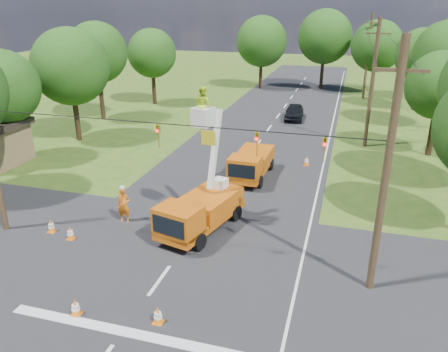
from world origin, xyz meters
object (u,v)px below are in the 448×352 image
(pole_right_near, at_px, (386,172))
(tree_left_e, at_px, (97,53))
(traffic_cone_0, at_px, (76,307))
(tree_left_c, at_px, (2,87))
(second_truck, at_px, (251,163))
(tree_left_f, at_px, (152,53))
(pole_right_mid, at_px, (372,83))
(tree_far_b, at_px, (325,37))
(tree_right_d, at_px, (448,55))
(tree_far_c, at_px, (377,46))
(pole_right_far, at_px, (368,56))
(traffic_cone_5, at_px, (51,226))
(traffic_cone_4, at_px, (70,233))
(traffic_cone_7, at_px, (307,161))
(tree_right_e, at_px, (422,55))
(traffic_cone_3, at_px, (259,177))
(bucket_truck, at_px, (200,202))
(tree_far_a, at_px, (262,41))
(tree_left_d, at_px, (70,67))
(distant_car, at_px, (294,112))
(traffic_cone_1, at_px, (158,315))
(tree_right_c, at_px, (440,86))
(ground_worker, at_px, (124,205))
(traffic_cone_2, at_px, (229,195))

(pole_right_near, xyz_separation_m, tree_left_e, (-25.30, 22.00, 1.38))
(traffic_cone_0, bearing_deg, tree_left_c, 136.09)
(second_truck, height_order, tree_left_f, tree_left_f)
(pole_right_mid, xyz_separation_m, tree_far_b, (-5.50, 25.00, 1.70))
(pole_right_mid, height_order, tree_right_d, pole_right_mid)
(tree_far_b, relative_size, tree_far_c, 1.12)
(pole_right_far, bearing_deg, pole_right_mid, -90.00)
(traffic_cone_5, height_order, tree_right_d, tree_right_d)
(traffic_cone_4, xyz_separation_m, pole_right_mid, (14.15, 20.00, 4.75))
(traffic_cone_7, xyz_separation_m, tree_right_e, (9.38, 21.05, 5.45))
(pole_right_near, relative_size, tree_left_e, 1.06)
(traffic_cone_3, bearing_deg, tree_far_c, 76.39)
(bucket_truck, xyz_separation_m, tree_right_d, (14.55, 24.34, 5.08))
(pole_right_far, bearing_deg, traffic_cone_3, -102.68)
(pole_right_near, distance_m, tree_left_c, 26.57)
(pole_right_mid, bearing_deg, traffic_cone_0, -113.13)
(tree_far_b, bearing_deg, pole_right_near, -83.03)
(pole_right_far, distance_m, tree_left_c, 39.83)
(tree_left_c, relative_size, tree_left_e, 0.86)
(pole_right_far, distance_m, tree_left_f, 25.36)
(tree_far_a, bearing_deg, traffic_cone_7, -72.04)
(traffic_cone_7, relative_size, tree_left_d, 0.08)
(tree_left_e, bearing_deg, pole_right_far, 35.43)
(tree_right_e, bearing_deg, tree_far_b, 137.20)
(traffic_cone_3, distance_m, tree_right_d, 22.36)
(tree_left_f, distance_m, tree_far_a, 16.29)
(traffic_cone_4, distance_m, tree_left_e, 25.41)
(tree_far_b, bearing_deg, traffic_cone_4, -100.88)
(traffic_cone_0, bearing_deg, tree_far_c, 76.08)
(distant_car, relative_size, traffic_cone_5, 6.21)
(traffic_cone_1, height_order, traffic_cone_3, same)
(tree_right_c, distance_m, tree_right_e, 16.02)
(pole_right_mid, xyz_separation_m, tree_far_a, (-13.50, 23.00, 1.08))
(traffic_cone_5, xyz_separation_m, tree_far_b, (10.02, 44.63, 6.45))
(traffic_cone_3, relative_size, tree_left_d, 0.08)
(ground_worker, xyz_separation_m, traffic_cone_0, (1.87, -7.31, -0.62))
(pole_right_near, distance_m, tree_left_e, 33.56)
(distant_car, bearing_deg, tree_far_b, 82.35)
(tree_far_a, bearing_deg, tree_left_c, -108.69)
(tree_left_f, bearing_deg, bucket_truck, -61.17)
(traffic_cone_1, distance_m, tree_far_b, 49.87)
(tree_right_e, bearing_deg, tree_right_d, -82.87)
(traffic_cone_2, relative_size, tree_left_c, 0.09)
(bucket_truck, height_order, ground_worker, bucket_truck)
(traffic_cone_4, distance_m, tree_right_c, 27.21)
(traffic_cone_4, relative_size, tree_left_d, 0.08)
(traffic_cone_4, bearing_deg, traffic_cone_0, -53.94)
(tree_left_f, distance_m, tree_far_c, 27.10)
(pole_right_far, relative_size, tree_left_e, 1.06)
(traffic_cone_1, xyz_separation_m, traffic_cone_5, (-8.04, 4.78, 0.00))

